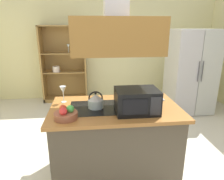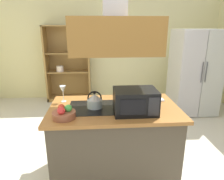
{
  "view_description": "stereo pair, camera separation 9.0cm",
  "coord_description": "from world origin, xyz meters",
  "px_view_note": "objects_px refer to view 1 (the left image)",
  "views": [
    {
      "loc": [
        -0.24,
        -2.3,
        1.8
      ],
      "look_at": [
        0.04,
        0.25,
        1.0
      ],
      "focal_mm": 32.71,
      "sensor_mm": 36.0,
      "label": 1
    },
    {
      "loc": [
        -0.15,
        -2.3,
        1.8
      ],
      "look_at": [
        0.04,
        0.25,
        1.0
      ],
      "focal_mm": 32.71,
      "sensor_mm": 36.0,
      "label": 2
    }
  ],
  "objects_px": {
    "dish_cabinet": "(65,68)",
    "kettle": "(96,101)",
    "microwave": "(137,101)",
    "wine_glass_on_counter": "(63,91)",
    "cutting_board": "(149,98)",
    "refrigerator": "(190,72)",
    "fruit_bowl": "(66,114)"
  },
  "relations": [
    {
      "from": "dish_cabinet",
      "to": "wine_glass_on_counter",
      "type": "distance_m",
      "value": 2.68
    },
    {
      "from": "kettle",
      "to": "cutting_board",
      "type": "xyz_separation_m",
      "value": [
        0.7,
        0.24,
        -0.08
      ]
    },
    {
      "from": "kettle",
      "to": "wine_glass_on_counter",
      "type": "relative_size",
      "value": 0.96
    },
    {
      "from": "dish_cabinet",
      "to": "microwave",
      "type": "bearing_deg",
      "value": -69.85
    },
    {
      "from": "kettle",
      "to": "wine_glass_on_counter",
      "type": "height_order",
      "value": "wine_glass_on_counter"
    },
    {
      "from": "kettle",
      "to": "microwave",
      "type": "relative_size",
      "value": 0.43
    },
    {
      "from": "refrigerator",
      "to": "wine_glass_on_counter",
      "type": "height_order",
      "value": "refrigerator"
    },
    {
      "from": "dish_cabinet",
      "to": "kettle",
      "type": "distance_m",
      "value": 2.96
    },
    {
      "from": "kettle",
      "to": "fruit_bowl",
      "type": "xyz_separation_m",
      "value": [
        -0.31,
        -0.26,
        -0.03
      ]
    },
    {
      "from": "kettle",
      "to": "fruit_bowl",
      "type": "distance_m",
      "value": 0.41
    },
    {
      "from": "wine_glass_on_counter",
      "to": "fruit_bowl",
      "type": "relative_size",
      "value": 0.86
    },
    {
      "from": "wine_glass_on_counter",
      "to": "kettle",
      "type": "bearing_deg",
      "value": -30.23
    },
    {
      "from": "kettle",
      "to": "dish_cabinet",
      "type": "bearing_deg",
      "value": 103.28
    },
    {
      "from": "dish_cabinet",
      "to": "wine_glass_on_counter",
      "type": "relative_size",
      "value": 8.89
    },
    {
      "from": "microwave",
      "to": "kettle",
      "type": "bearing_deg",
      "value": 159.0
    },
    {
      "from": "wine_glass_on_counter",
      "to": "dish_cabinet",
      "type": "bearing_deg",
      "value": 96.23
    },
    {
      "from": "cutting_board",
      "to": "microwave",
      "type": "xyz_separation_m",
      "value": [
        -0.26,
        -0.41,
        0.12
      ]
    },
    {
      "from": "dish_cabinet",
      "to": "cutting_board",
      "type": "xyz_separation_m",
      "value": [
        1.38,
        -2.64,
        0.1
      ]
    },
    {
      "from": "dish_cabinet",
      "to": "microwave",
      "type": "xyz_separation_m",
      "value": [
        1.12,
        -3.05,
        0.22
      ]
    },
    {
      "from": "wine_glass_on_counter",
      "to": "fruit_bowl",
      "type": "distance_m",
      "value": 0.5
    },
    {
      "from": "refrigerator",
      "to": "kettle",
      "type": "height_order",
      "value": "refrigerator"
    },
    {
      "from": "refrigerator",
      "to": "fruit_bowl",
      "type": "height_order",
      "value": "refrigerator"
    },
    {
      "from": "cutting_board",
      "to": "fruit_bowl",
      "type": "bearing_deg",
      "value": -153.58
    },
    {
      "from": "kettle",
      "to": "microwave",
      "type": "bearing_deg",
      "value": -21.0
    },
    {
      "from": "dish_cabinet",
      "to": "fruit_bowl",
      "type": "bearing_deg",
      "value": -83.33
    },
    {
      "from": "cutting_board",
      "to": "dish_cabinet",
      "type": "bearing_deg",
      "value": 117.55
    },
    {
      "from": "refrigerator",
      "to": "cutting_board",
      "type": "distance_m",
      "value": 2.13
    },
    {
      "from": "fruit_bowl",
      "to": "kettle",
      "type": "bearing_deg",
      "value": 39.53
    },
    {
      "from": "refrigerator",
      "to": "fruit_bowl",
      "type": "xyz_separation_m",
      "value": [
        -2.39,
        -2.12,
        0.07
      ]
    },
    {
      "from": "cutting_board",
      "to": "fruit_bowl",
      "type": "relative_size",
      "value": 1.42
    },
    {
      "from": "cutting_board",
      "to": "microwave",
      "type": "relative_size",
      "value": 0.74
    },
    {
      "from": "dish_cabinet",
      "to": "microwave",
      "type": "relative_size",
      "value": 3.98
    }
  ]
}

